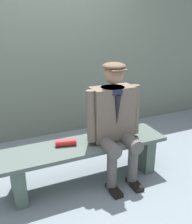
# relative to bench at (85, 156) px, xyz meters

# --- Properties ---
(ground_plane) EXTENTS (30.00, 30.00, 0.00)m
(ground_plane) POSITION_rel_bench_xyz_m (0.00, 0.00, -0.32)
(ground_plane) COLOR slate
(bench) EXTENTS (1.83, 0.47, 0.47)m
(bench) POSITION_rel_bench_xyz_m (0.00, 0.00, 0.00)
(bench) COLOR #48544F
(bench) RESTS_ON ground
(seated_man) EXTENTS (0.63, 0.58, 1.33)m
(seated_man) POSITION_rel_bench_xyz_m (-0.32, 0.06, 0.41)
(seated_man) COLOR brown
(seated_man) RESTS_ON ground
(rolled_magazine) EXTENTS (0.23, 0.12, 0.07)m
(rolled_magazine) POSITION_rel_bench_xyz_m (0.21, -0.04, 0.18)
(rolled_magazine) COLOR #B21E1E
(rolled_magazine) RESTS_ON bench
(stadium_wall) EXTENTS (12.00, 0.24, 2.08)m
(stadium_wall) POSITION_rel_bench_xyz_m (0.00, -1.50, 0.72)
(stadium_wall) COLOR #5F685A
(stadium_wall) RESTS_ON ground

